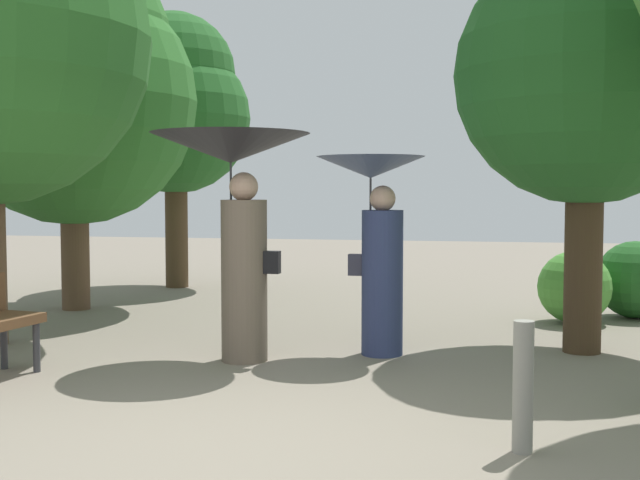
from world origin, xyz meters
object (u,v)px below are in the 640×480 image
Objects in this scene: person_right at (376,224)px; tree_near_left at (175,105)px; tree_mid_right at (588,49)px; tree_mid_left at (72,83)px; person_left at (235,190)px; path_marker_post at (523,387)px.

person_right is 6.20m from tree_near_left.
person_right is 2.55m from tree_mid_right.
tree_mid_left is at bearing -97.83° from tree_near_left.
person_left is 3.41m from path_marker_post.
tree_mid_right reaches higher than person_left.
tree_mid_right is 5.56× the size of path_marker_post.
person_left is at bearing -62.29° from tree_near_left.
tree_near_left is at bearing 45.40° from person_right.
tree_near_left is (-2.66, 5.07, 1.36)m from person_left.
tree_mid_left is 6.30m from tree_mid_right.
tree_mid_left reaches higher than path_marker_post.
tree_near_left is at bearing 144.96° from tree_mid_right.
person_right is at bearing 115.39° from path_marker_post.
tree_mid_right is (5.76, -4.04, -0.05)m from tree_near_left.
tree_mid_right is at bearing -35.04° from tree_near_left.
person_left is 0.47× the size of tree_near_left.
person_left is 1.11× the size of person_right.
person_right is at bearing -165.13° from tree_mid_right.
person_left is 0.47× the size of tree_mid_right.
tree_near_left is 7.04m from tree_mid_right.
tree_near_left reaches higher than tree_mid_right.
tree_mid_right reaches higher than person_right.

